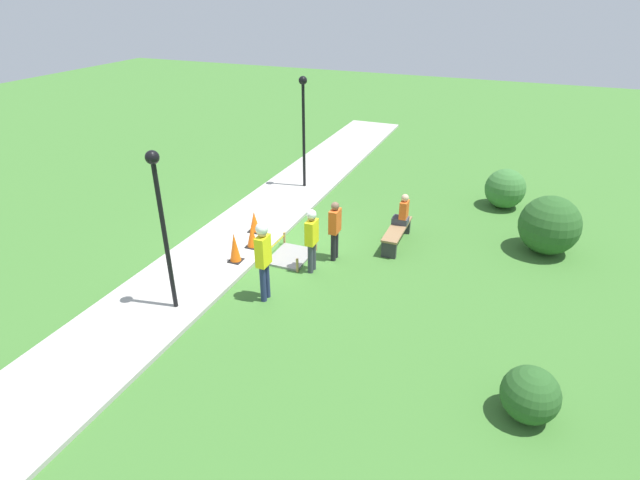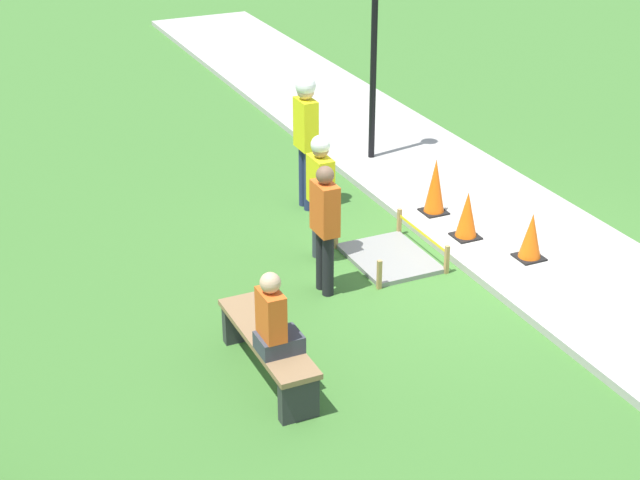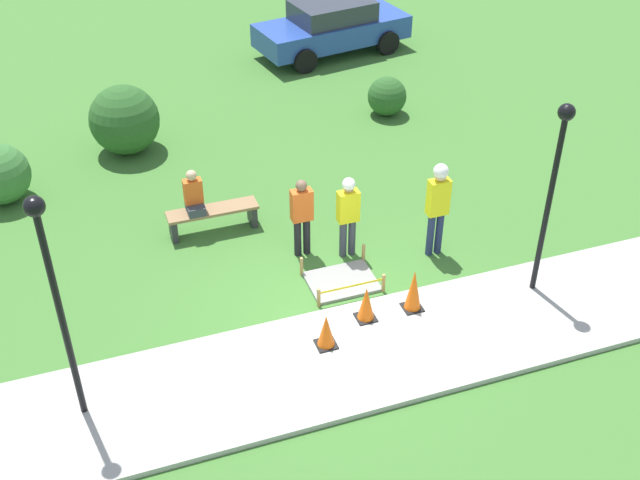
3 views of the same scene
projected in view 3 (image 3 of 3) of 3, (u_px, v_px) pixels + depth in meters
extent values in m
plane|color=#3D702D|center=(330.00, 312.00, 14.01)|extent=(60.00, 60.00, 0.00)
cube|color=#ADAAA3|center=(355.00, 356.00, 13.04)|extent=(28.00, 2.44, 0.10)
cube|color=gray|center=(342.00, 282.00, 14.66)|extent=(1.23, 0.96, 0.06)
cube|color=tan|center=(319.00, 298.00, 14.03)|extent=(0.05, 0.05, 0.39)
cube|color=tan|center=(383.00, 283.00, 14.36)|extent=(0.05, 0.05, 0.39)
cube|color=tan|center=(302.00, 266.00, 14.77)|extent=(0.05, 0.05, 0.39)
cube|color=tan|center=(363.00, 253.00, 15.10)|extent=(0.05, 0.05, 0.39)
cube|color=yellow|center=(352.00, 286.00, 14.14)|extent=(1.23, 0.00, 0.04)
cube|color=black|center=(326.00, 344.00, 13.18)|extent=(0.34, 0.34, 0.02)
cone|color=orange|center=(326.00, 330.00, 13.00)|extent=(0.29, 0.29, 0.60)
cube|color=black|center=(366.00, 317.00, 13.73)|extent=(0.34, 0.34, 0.02)
cone|color=orange|center=(366.00, 303.00, 13.54)|extent=(0.29, 0.29, 0.63)
cube|color=black|center=(412.00, 307.00, 13.94)|extent=(0.34, 0.34, 0.02)
cone|color=orange|center=(414.00, 289.00, 13.71)|extent=(0.29, 0.29, 0.78)
cube|color=#2D2D33|center=(173.00, 229.00, 15.70)|extent=(0.12, 0.40, 0.46)
cube|color=#2D2D33|center=(252.00, 214.00, 16.14)|extent=(0.12, 0.40, 0.46)
cube|color=olive|center=(212.00, 210.00, 15.77)|extent=(1.80, 0.44, 0.06)
cube|color=#383D47|center=(195.00, 208.00, 15.61)|extent=(0.34, 0.44, 0.18)
cube|color=#E55B1E|center=(193.00, 191.00, 15.48)|extent=(0.36, 0.20, 0.50)
sphere|color=tan|center=(191.00, 175.00, 15.27)|extent=(0.21, 0.21, 0.21)
cylinder|color=navy|center=(430.00, 234.00, 15.15)|extent=(0.14, 0.14, 0.91)
cylinder|color=navy|center=(439.00, 233.00, 15.20)|extent=(0.14, 0.14, 0.91)
cube|color=yellow|center=(438.00, 197.00, 14.70)|extent=(0.40, 0.22, 0.72)
sphere|color=tan|center=(441.00, 174.00, 14.42)|extent=(0.25, 0.25, 0.25)
sphere|color=white|center=(441.00, 171.00, 14.38)|extent=(0.28, 0.28, 0.28)
cylinder|color=#383D47|center=(343.00, 238.00, 15.15)|extent=(0.14, 0.14, 0.79)
cylinder|color=#383D47|center=(352.00, 237.00, 15.20)|extent=(0.14, 0.14, 0.79)
cube|color=yellow|center=(348.00, 206.00, 14.76)|extent=(0.40, 0.22, 0.62)
sphere|color=#A37A5B|center=(349.00, 187.00, 14.52)|extent=(0.21, 0.21, 0.21)
sphere|color=white|center=(349.00, 184.00, 14.48)|extent=(0.25, 0.25, 0.25)
cylinder|color=black|center=(298.00, 237.00, 15.17)|extent=(0.14, 0.14, 0.79)
cylinder|color=black|center=(307.00, 236.00, 15.22)|extent=(0.14, 0.14, 0.79)
cube|color=#E55B1E|center=(302.00, 205.00, 14.78)|extent=(0.40, 0.22, 0.63)
sphere|color=brown|center=(301.00, 186.00, 14.54)|extent=(0.22, 0.22, 0.22)
cylinder|color=black|center=(548.00, 209.00, 13.44)|extent=(0.10, 0.10, 3.38)
sphere|color=black|center=(567.00, 112.00, 12.40)|extent=(0.28, 0.28, 0.28)
cylinder|color=black|center=(62.00, 321.00, 11.00)|extent=(0.10, 0.10, 3.55)
sphere|color=black|center=(34.00, 206.00, 9.91)|extent=(0.28, 0.28, 0.28)
cube|color=#28479E|center=(332.00, 31.00, 23.14)|extent=(4.63, 2.45, 0.64)
cube|color=#2D333D|center=(332.00, 11.00, 22.79)|extent=(2.43, 1.87, 0.55)
cylinder|color=black|center=(357.00, 24.00, 24.48)|extent=(0.71, 0.35, 0.68)
cylinder|color=black|center=(387.00, 43.00, 23.25)|extent=(0.71, 0.35, 0.68)
cylinder|color=black|center=(277.00, 40.00, 23.39)|extent=(0.71, 0.35, 0.68)
cylinder|color=black|center=(305.00, 61.00, 22.17)|extent=(0.71, 0.35, 0.68)
sphere|color=#285623|center=(387.00, 96.00, 19.99)|extent=(0.97, 0.97, 0.97)
sphere|color=#285623|center=(124.00, 120.00, 18.26)|extent=(1.60, 1.60, 1.60)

